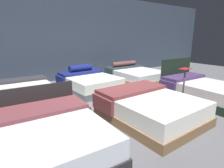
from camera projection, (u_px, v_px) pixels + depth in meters
name	position (u px, v px, depth m)	size (l,w,h in m)	color
ground_plane	(115.00, 102.00, 5.08)	(18.00, 18.00, 0.02)	#5B5B60
showroom_back_wall	(65.00, 37.00, 7.38)	(18.00, 0.06, 3.50)	#333D4C
bed_0	(50.00, 137.00, 2.81)	(1.67, 2.04, 0.87)	black
bed_1	(149.00, 107.00, 3.97)	(1.76, 2.04, 0.59)	brown
bed_2	(201.00, 90.00, 5.22)	(1.57, 2.08, 1.08)	black
bed_3	(21.00, 94.00, 4.99)	(1.73, 1.99, 0.53)	brown
bed_4	(89.00, 82.00, 6.18)	(1.68, 2.01, 0.79)	#55595D
bed_5	(135.00, 75.00, 7.40)	(1.70, 2.15, 0.72)	#9A754C
price_sign	(183.00, 94.00, 4.51)	(0.28, 0.24, 1.02)	#3F3F44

